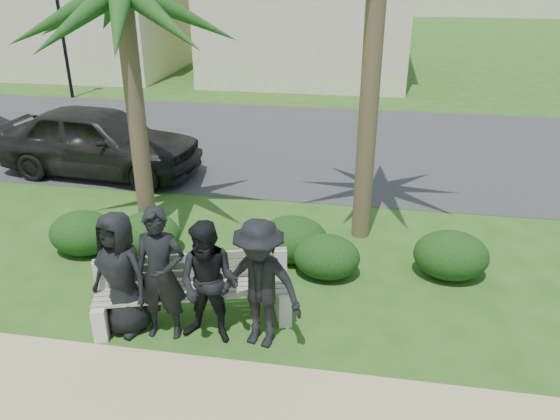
# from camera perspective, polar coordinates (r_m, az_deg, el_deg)

# --- Properties ---
(ground) EXTENTS (160.00, 160.00, 0.00)m
(ground) POSITION_cam_1_polar(r_m,az_deg,el_deg) (7.98, -5.43, -10.52)
(ground) COLOR #245117
(ground) RESTS_ON ground
(footpath) EXTENTS (30.00, 1.60, 0.01)m
(footpath) POSITION_cam_1_polar(r_m,az_deg,el_deg) (6.66, -9.58, -19.27)
(footpath) COLOR tan
(footpath) RESTS_ON ground
(asphalt_street) EXTENTS (160.00, 8.00, 0.01)m
(asphalt_street) POSITION_cam_1_polar(r_m,az_deg,el_deg) (15.10, 2.32, 6.99)
(asphalt_street) COLOR #2D2D30
(asphalt_street) RESTS_ON ground
(street_lamp) EXTENTS (0.36, 0.36, 4.29)m
(street_lamp) POSITION_cam_1_polar(r_m,az_deg,el_deg) (21.30, -22.09, 18.60)
(street_lamp) COLOR black
(street_lamp) RESTS_ON ground
(park_bench) EXTENTS (2.79, 1.36, 0.92)m
(park_bench) POSITION_cam_1_polar(r_m,az_deg,el_deg) (7.63, -8.91, -8.80)
(park_bench) COLOR gray
(park_bench) RESTS_ON ground
(man_a) EXTENTS (0.97, 0.78, 1.73)m
(man_a) POSITION_cam_1_polar(r_m,az_deg,el_deg) (7.44, -16.31, -6.41)
(man_a) COLOR black
(man_a) RESTS_ON ground
(man_b) EXTENTS (0.71, 0.50, 1.84)m
(man_b) POSITION_cam_1_polar(r_m,az_deg,el_deg) (7.19, -12.37, -6.58)
(man_b) COLOR black
(man_b) RESTS_ON ground
(man_c) EXTENTS (0.89, 0.73, 1.70)m
(man_c) POSITION_cam_1_polar(r_m,az_deg,el_deg) (7.03, -7.43, -7.66)
(man_c) COLOR black
(man_c) RESTS_ON ground
(man_d) EXTENTS (1.26, 0.90, 1.78)m
(man_d) POSITION_cam_1_polar(r_m,az_deg,el_deg) (6.89, -2.16, -7.77)
(man_d) COLOR black
(man_d) RESTS_ON ground
(hedge_a) EXTENTS (1.15, 0.95, 0.75)m
(hedge_a) POSITION_cam_1_polar(r_m,az_deg,el_deg) (9.87, -19.91, -2.15)
(hedge_a) COLOR black
(hedge_a) RESTS_ON ground
(hedge_b) EXTENTS (1.10, 0.91, 0.72)m
(hedge_b) POSITION_cam_1_polar(r_m,az_deg,el_deg) (9.56, -13.62, -2.31)
(hedge_b) COLOR black
(hedge_b) RESTS_ON ground
(hedge_d) EXTENTS (1.17, 0.96, 0.76)m
(hedge_d) POSITION_cam_1_polar(r_m,az_deg,el_deg) (9.07, 1.37, -2.94)
(hedge_d) COLOR black
(hedge_d) RESTS_ON ground
(hedge_e) EXTENTS (1.06, 0.87, 0.69)m
(hedge_e) POSITION_cam_1_polar(r_m,az_deg,el_deg) (8.65, 4.89, -4.76)
(hedge_e) COLOR black
(hedge_e) RESTS_ON ground
(hedge_f) EXTENTS (1.17, 0.96, 0.76)m
(hedge_f) POSITION_cam_1_polar(r_m,az_deg,el_deg) (9.00, 17.45, -4.40)
(hedge_f) COLOR black
(hedge_f) RESTS_ON ground
(car_a) EXTENTS (4.82, 2.25, 1.60)m
(car_a) POSITION_cam_1_polar(r_m,az_deg,el_deg) (13.31, -18.36, 6.90)
(car_a) COLOR black
(car_a) RESTS_ON ground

